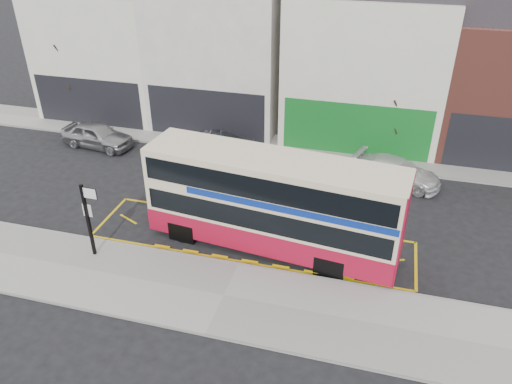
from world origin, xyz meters
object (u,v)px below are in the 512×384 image
(double_decker_bus, at_px, (273,202))
(car_white, at_px, (397,171))
(car_silver, at_px, (97,135))
(street_tree_right, at_px, (397,104))
(car_grey, at_px, (221,145))
(bus_stop_post, at_px, (88,214))
(street_tree_left, at_px, (70,51))

(double_decker_bus, relative_size, car_white, 2.37)
(car_silver, distance_m, street_tree_right, 17.52)
(car_silver, height_order, car_white, car_silver)
(double_decker_bus, height_order, street_tree_right, street_tree_right)
(street_tree_right, bearing_deg, car_grey, -164.48)
(car_grey, bearing_deg, street_tree_right, -86.20)
(bus_stop_post, relative_size, car_white, 0.73)
(double_decker_bus, bearing_deg, street_tree_left, 152.53)
(car_grey, xyz_separation_m, street_tree_right, (9.47, 2.63, 2.47))
(double_decker_bus, bearing_deg, car_white, 61.62)
(car_grey, bearing_deg, car_silver, 83.96)
(car_silver, bearing_deg, double_decker_bus, -111.99)
(street_tree_left, bearing_deg, car_silver, -46.94)
(car_silver, height_order, car_grey, car_silver)
(car_white, distance_m, street_tree_right, 4.09)
(car_silver, distance_m, street_tree_left, 6.34)
(car_grey, distance_m, street_tree_right, 10.14)
(bus_stop_post, height_order, street_tree_left, street_tree_left)
(car_grey, xyz_separation_m, street_tree_left, (-11.01, 2.95, 3.88))
(car_grey, relative_size, street_tree_right, 0.88)
(car_grey, relative_size, car_white, 0.89)
(car_white, distance_m, street_tree_left, 21.55)
(car_grey, height_order, street_tree_right, street_tree_right)
(car_silver, bearing_deg, street_tree_left, 50.36)
(double_decker_bus, bearing_deg, bus_stop_post, -152.77)
(double_decker_bus, distance_m, car_white, 8.84)
(car_grey, bearing_deg, bus_stop_post, 157.25)
(double_decker_bus, bearing_deg, car_silver, 157.12)
(double_decker_bus, distance_m, car_silver, 14.37)
(double_decker_bus, bearing_deg, car_grey, 128.82)
(car_white, bearing_deg, double_decker_bus, 162.68)
(bus_stop_post, relative_size, street_tree_left, 0.50)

